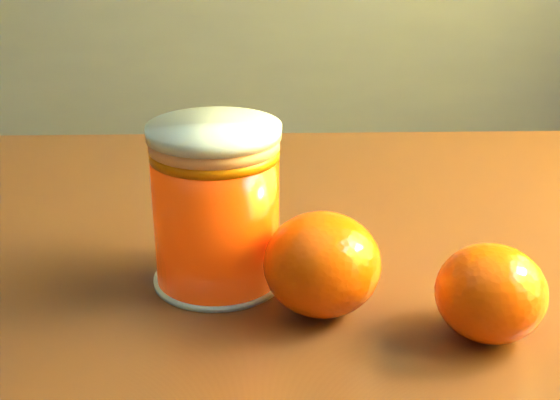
{
  "coord_description": "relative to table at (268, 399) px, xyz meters",
  "views": [
    {
      "loc": [
        0.8,
        -0.5,
        1.01
      ],
      "look_at": [
        0.83,
        0.0,
        0.81
      ],
      "focal_mm": 50.0,
      "sensor_mm": 36.0,
      "label": 1
    }
  ],
  "objects": [
    {
      "name": "orange_back",
      "position": [
        0.13,
        -0.07,
        0.13
      ],
      "size": [
        0.09,
        0.09,
        0.06
      ],
      "primitive_type": "ellipsoid",
      "rotation": [
        0.0,
        0.0,
        0.41
      ],
      "color": "#F54904",
      "rests_on": "table"
    },
    {
      "name": "juice_glass",
      "position": [
        -0.03,
        0.01,
        0.15
      ],
      "size": [
        0.09,
        0.09,
        0.11
      ],
      "rotation": [
        0.0,
        0.0,
        0.28
      ],
      "color": "#FF3805",
      "rests_on": "table"
    },
    {
      "name": "table",
      "position": [
        0.0,
        0.0,
        0.0
      ],
      "size": [
        1.02,
        0.73,
        0.75
      ],
      "rotation": [
        0.0,
        0.0,
        -0.03
      ],
      "color": "#5C2E17",
      "rests_on": "ground"
    },
    {
      "name": "orange_front",
      "position": [
        0.03,
        -0.03,
        0.13
      ],
      "size": [
        0.08,
        0.08,
        0.07
      ],
      "primitive_type": "ellipsoid",
      "rotation": [
        0.0,
        0.0,
        -0.07
      ],
      "color": "#F54904",
      "rests_on": "table"
    }
  ]
}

